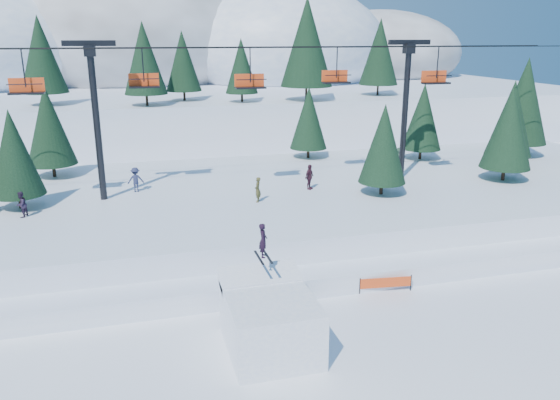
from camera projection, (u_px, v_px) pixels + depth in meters
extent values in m
plane|color=white|center=(317.00, 357.00, 23.09)|extent=(160.00, 160.00, 0.00)
cube|color=white|center=(236.00, 206.00, 39.35)|extent=(70.00, 22.00, 2.50)
cube|color=white|center=(270.00, 270.00, 30.31)|extent=(70.00, 6.00, 1.10)
cube|color=white|center=(175.00, 103.00, 85.01)|extent=(110.00, 60.00, 6.00)
ellipsoid|color=#605B59|center=(129.00, 35.00, 89.77)|extent=(44.00, 39.60, 26.40)
ellipsoid|color=white|center=(283.00, 46.00, 88.99)|extent=(34.00, 30.60, 19.72)
ellipsoid|color=#605B59|center=(379.00, 53.00, 99.97)|extent=(30.00, 27.00, 15.00)
cylinder|color=black|center=(147.00, 100.00, 57.28)|extent=(0.26, 0.26, 1.20)
cone|color=#18351E|center=(144.00, 58.00, 56.04)|extent=(4.44, 4.44, 7.35)
cylinder|color=black|center=(242.00, 98.00, 60.47)|extent=(0.26, 0.26, 0.96)
cone|color=#18351E|center=(241.00, 66.00, 59.48)|extent=(3.57, 3.57, 5.91)
cylinder|color=black|center=(306.00, 93.00, 61.91)|extent=(0.26, 0.26, 1.57)
cone|color=#18351E|center=(307.00, 42.00, 60.29)|extent=(5.84, 5.84, 9.66)
cylinder|color=black|center=(46.00, 99.00, 57.66)|extent=(0.26, 0.26, 1.28)
cone|color=#18351E|center=(41.00, 54.00, 56.33)|extent=(4.76, 4.76, 7.88)
cylinder|color=black|center=(378.00, 90.00, 67.52)|extent=(0.26, 0.26, 1.28)
cone|color=#18351E|center=(380.00, 52.00, 66.21)|extent=(4.74, 4.74, 7.85)
cylinder|color=black|center=(184.00, 96.00, 61.85)|extent=(0.26, 0.26, 1.07)
cone|color=#18351E|center=(183.00, 61.00, 60.74)|extent=(3.99, 3.99, 6.59)
cube|color=white|center=(270.00, 323.00, 23.32)|extent=(3.66, 4.52, 2.47)
cube|color=white|center=(260.00, 277.00, 24.74)|extent=(3.66, 1.58, 0.88)
imported|color=black|center=(263.00, 240.00, 23.91)|extent=(0.49, 0.63, 1.55)
cube|color=black|center=(259.00, 257.00, 24.08)|extent=(0.11, 1.65, 0.03)
cube|color=black|center=(268.00, 257.00, 24.18)|extent=(0.11, 1.65, 0.03)
cylinder|color=black|center=(97.00, 125.00, 35.26)|extent=(0.44, 0.44, 10.00)
cube|color=black|center=(89.00, 43.00, 33.79)|extent=(3.20, 0.35, 0.35)
cube|color=black|center=(90.00, 51.00, 33.92)|extent=(0.70, 0.70, 0.70)
cylinder|color=black|center=(405.00, 113.00, 40.84)|extent=(0.44, 0.44, 10.00)
cube|color=black|center=(409.00, 42.00, 39.37)|extent=(3.20, 0.35, 0.35)
cube|color=black|center=(409.00, 49.00, 39.50)|extent=(0.70, 0.70, 0.70)
cylinder|color=black|center=(266.00, 48.00, 35.56)|extent=(46.00, 0.06, 0.06)
cylinder|color=black|center=(257.00, 47.00, 37.78)|extent=(46.00, 0.06, 0.06)
cylinder|color=black|center=(23.00, 68.00, 32.14)|extent=(0.08, 0.08, 2.20)
cube|color=black|center=(27.00, 93.00, 32.56)|extent=(2.00, 0.75, 0.12)
cube|color=#E74416|center=(27.00, 85.00, 32.78)|extent=(2.00, 0.10, 0.85)
cylinder|color=black|center=(24.00, 84.00, 32.08)|extent=(2.00, 0.06, 0.06)
cylinder|color=black|center=(143.00, 65.00, 36.11)|extent=(0.08, 0.08, 2.20)
cube|color=black|center=(144.00, 87.00, 36.53)|extent=(2.00, 0.75, 0.12)
cube|color=#E74416|center=(144.00, 80.00, 36.75)|extent=(2.00, 0.10, 0.85)
cylinder|color=black|center=(144.00, 79.00, 36.05)|extent=(2.00, 0.06, 0.06)
cylinder|color=black|center=(250.00, 65.00, 35.61)|extent=(0.08, 0.08, 2.20)
cube|color=black|center=(251.00, 88.00, 36.03)|extent=(2.00, 0.75, 0.12)
cube|color=#E74416|center=(249.00, 80.00, 36.25)|extent=(2.00, 0.10, 0.85)
cylinder|color=black|center=(252.00, 80.00, 35.55)|extent=(2.00, 0.06, 0.06)
cylinder|color=black|center=(337.00, 62.00, 39.59)|extent=(0.08, 0.08, 2.20)
cube|color=black|center=(336.00, 83.00, 40.01)|extent=(2.00, 0.75, 0.12)
cube|color=#E74416|center=(335.00, 76.00, 40.23)|extent=(2.00, 0.10, 0.85)
cylinder|color=black|center=(338.00, 75.00, 39.53)|extent=(2.00, 0.06, 0.06)
cylinder|color=black|center=(438.00, 63.00, 39.09)|extent=(0.08, 0.08, 2.20)
cube|color=black|center=(436.00, 83.00, 39.51)|extent=(2.00, 0.75, 0.12)
cube|color=#E74416|center=(434.00, 76.00, 39.73)|extent=(2.00, 0.10, 0.85)
cylinder|color=black|center=(439.00, 76.00, 39.03)|extent=(2.00, 0.06, 0.06)
cylinder|color=black|center=(503.00, 174.00, 41.36)|extent=(0.26, 0.26, 1.00)
cone|color=#18351E|center=(509.00, 127.00, 40.33)|extent=(3.70, 3.70, 6.12)
cylinder|color=black|center=(506.00, 161.00, 45.66)|extent=(0.26, 0.26, 1.00)
cone|color=#18351E|center=(511.00, 118.00, 44.63)|extent=(3.72, 3.72, 6.15)
cylinder|color=black|center=(518.00, 149.00, 49.84)|extent=(0.26, 0.26, 1.23)
cone|color=#18351E|center=(524.00, 101.00, 48.58)|extent=(4.56, 4.56, 7.55)
cylinder|color=black|center=(420.00, 154.00, 48.52)|extent=(0.26, 0.26, 0.93)
cone|color=#18351E|center=(423.00, 117.00, 47.57)|extent=(3.46, 3.46, 5.72)
cylinder|color=black|center=(54.00, 170.00, 42.44)|extent=(0.26, 0.26, 0.99)
cone|color=#18351E|center=(48.00, 125.00, 41.41)|extent=(3.69, 3.69, 6.10)
cylinder|color=black|center=(308.00, 153.00, 49.07)|extent=(0.26, 0.26, 0.89)
cone|color=#18351E|center=(309.00, 118.00, 48.16)|extent=(3.29, 3.29, 5.44)
cylinder|color=black|center=(21.00, 201.00, 34.70)|extent=(0.26, 0.26, 0.88)
cone|color=#18351E|center=(14.00, 153.00, 33.79)|extent=(3.27, 3.27, 5.41)
cylinder|color=black|center=(381.00, 188.00, 37.74)|extent=(0.26, 0.26, 0.87)
cone|color=#18351E|center=(384.00, 144.00, 36.84)|extent=(3.24, 3.24, 5.37)
imported|color=#4A4621|center=(258.00, 190.00, 35.87)|extent=(0.59, 0.71, 1.67)
imported|color=#243E2B|center=(399.00, 157.00, 45.46)|extent=(0.81, 0.54, 1.65)
imported|color=#262A4A|center=(136.00, 180.00, 38.23)|extent=(1.13, 0.66, 1.74)
imported|color=#302239|center=(21.00, 205.00, 32.83)|extent=(0.87, 0.95, 1.59)
imported|color=#411E2B|center=(309.00, 177.00, 38.82)|extent=(1.08, 1.05, 1.81)
cylinder|color=black|center=(360.00, 286.00, 28.60)|extent=(0.06, 0.06, 0.90)
cylinder|color=black|center=(411.00, 283.00, 28.99)|extent=(0.06, 0.06, 0.90)
cube|color=#E74416|center=(386.00, 283.00, 28.76)|extent=(2.78, 0.38, 0.55)
cylinder|color=black|center=(451.00, 263.00, 31.52)|extent=(0.06, 0.06, 0.90)
cylinder|color=black|center=(501.00, 265.00, 31.16)|extent=(0.06, 0.06, 0.90)
cube|color=#E74416|center=(476.00, 263.00, 31.31)|extent=(2.59, 1.13, 0.55)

